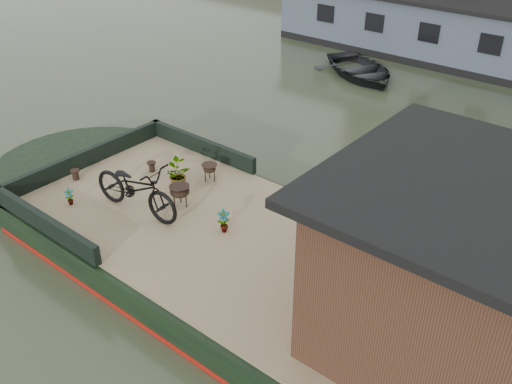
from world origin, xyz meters
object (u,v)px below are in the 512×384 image
Objects in this scene: brazier_rear at (210,172)px; brazier_front at (180,196)px; bicycle at (136,188)px; dinghy at (361,65)px; cabin at (486,280)px; potted_plant_a at (224,221)px.

brazier_front is at bearing -76.99° from brazier_rear.
brazier_front reaches higher than brazier_rear.
dinghy is at bearing 3.38° from bicycle.
bicycle is at bearing -175.24° from cabin.
potted_plant_a is at bearing -130.18° from dinghy.
brazier_front is 1.20× the size of brazier_rear.
dinghy is at bearing 101.21° from brazier_rear.
dinghy is at bearing 101.39° from brazier_front.
dinghy is (-1.55, 10.51, -0.81)m from bicycle.
dinghy is (-3.16, 9.99, -0.52)m from potted_plant_a.
brazier_rear is at bearing -136.55° from dinghy.
dinghy is (-7.46, 10.02, -1.53)m from cabin.
brazier_rear is (-1.41, 1.14, -0.04)m from potted_plant_a.
dinghy is (-1.99, 9.88, -0.52)m from brazier_front.
bicycle is 5.42× the size of brazier_rear.
potted_plant_a is 1.02× the size of brazier_front.
brazier_front is (-5.47, 0.14, -1.02)m from cabin.
dinghy is (-1.75, 8.85, -0.48)m from brazier_rear.
cabin is 1.20× the size of dinghy.
bicycle is 0.57× the size of dinghy.
brazier_front reaches higher than dinghy.
cabin is 9.44× the size of brazier_front.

